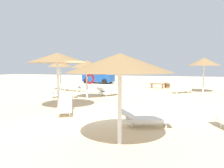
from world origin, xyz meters
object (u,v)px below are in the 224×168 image
object	(u,v)px
parasol_5	(204,62)
parked_car	(98,77)
lounger_0	(63,93)
lounger_1	(73,88)
lounger_7	(109,92)
lounger_5	(182,89)
lounger_4	(145,118)
bench_1	(157,85)
parasol_3	(58,58)
parasol_4	(120,63)
lounger_3	(65,107)
parasol_0	(87,65)
parasol_1	(60,63)
bench_0	(167,85)

from	to	relation	value
parasol_5	parked_car	world-z (taller)	parasol_5
lounger_0	parasol_5	bearing A→B (deg)	33.41
lounger_1	lounger_7	size ratio (longest dim) A/B	0.98
lounger_5	lounger_4	bearing A→B (deg)	-97.80
lounger_4	bench_1	distance (m)	14.21
parasol_3	parasol_4	world-z (taller)	parasol_3
lounger_1	lounger_3	world-z (taller)	lounger_1
parasol_0	parasol_4	xyz separation A→B (m)	(4.44, -7.74, -0.02)
parasol_1	lounger_1	distance (m)	2.68
bench_0	parasol_5	bearing A→B (deg)	-42.67
parasol_1	lounger_1	size ratio (longest dim) A/B	1.47
parasol_0	bench_0	distance (m)	10.53
parasol_1	parked_car	world-z (taller)	parasol_1
lounger_5	lounger_7	world-z (taller)	lounger_7
parasol_3	lounger_4	size ratio (longest dim) A/B	1.58
lounger_1	lounger_7	world-z (taller)	lounger_1
parasol_3	parasol_4	bearing A→B (deg)	-42.32
lounger_0	lounger_7	world-z (taller)	lounger_0
parked_car	lounger_3	bearing A→B (deg)	-74.00
lounger_3	lounger_7	size ratio (longest dim) A/B	1.01
parasol_4	lounger_5	world-z (taller)	parasol_4
lounger_1	parasol_5	bearing A→B (deg)	13.45
parasol_1	parked_car	distance (m)	8.82
parked_car	parasol_3	bearing A→B (deg)	-76.17
lounger_3	bench_1	bearing A→B (deg)	76.86
parasol_4	lounger_4	distance (m)	2.86
lounger_1	parked_car	size ratio (longest dim) A/B	0.46
lounger_0	lounger_1	xyz separation A→B (m)	(-1.20, 3.84, -0.00)
lounger_0	lounger_4	size ratio (longest dim) A/B	0.98
parasol_1	bench_0	bearing A→B (deg)	28.56
parasol_0	bench_1	bearing A→B (deg)	64.75
parasol_0	lounger_1	world-z (taller)	parasol_0
lounger_7	parasol_5	bearing A→B (deg)	32.48
parasol_5	bench_1	bearing A→B (deg)	151.46
parasol_5	lounger_5	bearing A→B (deg)	-147.71
parasol_5	parasol_1	bearing A→B (deg)	-169.94
lounger_1	lounger_4	xyz separation A→B (m)	(7.80, -9.32, -0.01)
parasol_5	lounger_5	distance (m)	3.07
lounger_1	parked_car	xyz separation A→B (m)	(-1.11, 9.06, 0.51)
parasol_1	bench_0	world-z (taller)	parasol_1
lounger_0	parasol_4	bearing A→B (deg)	-50.39
parasol_1	lounger_0	distance (m)	5.49
parasol_0	parasol_3	world-z (taller)	parasol_3
lounger_7	bench_1	size ratio (longest dim) A/B	1.28
parasol_5	parked_car	size ratio (longest dim) A/B	0.70
parasol_3	lounger_3	world-z (taller)	parasol_3
parasol_1	parasol_4	xyz separation A→B (m)	(8.90, -11.71, -0.16)
parasol_1	lounger_3	bearing A→B (deg)	-58.06
lounger_5	bench_0	xyz separation A→B (m)	(-1.41, 3.98, 0.04)
lounger_0	lounger_3	size ratio (longest dim) A/B	1.00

